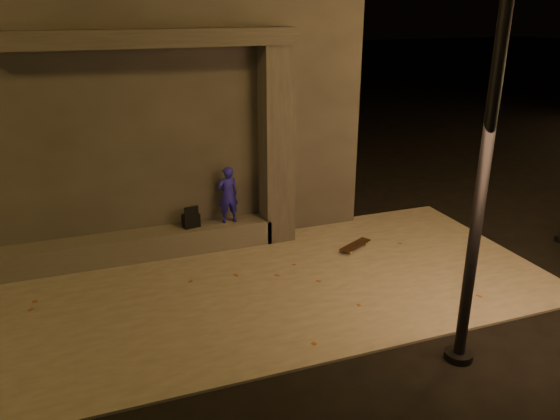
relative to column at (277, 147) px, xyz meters
name	(u,v)px	position (x,y,z in m)	size (l,w,h in m)	color
ground	(251,371)	(-1.70, -3.75, -1.84)	(120.00, 120.00, 0.00)	black
sidewalk	(213,295)	(-1.70, -1.75, -1.82)	(11.00, 4.40, 0.04)	#656059
building	(108,91)	(-2.70, 2.74, 0.77)	(9.00, 5.10, 5.22)	#363431
ledge	(104,250)	(-3.20, 0.00, -1.58)	(6.00, 0.55, 0.45)	#524F4A
column	(277,147)	(0.00, 0.00, 0.00)	(0.55, 0.55, 3.60)	#363431
canopy	(145,38)	(-2.20, 0.05, 1.94)	(5.00, 0.70, 0.28)	#363431
skateboarder	(228,195)	(-0.95, 0.00, -0.82)	(0.39, 0.25, 1.06)	#1E19A5
backpack	(191,219)	(-1.65, 0.00, -1.21)	(0.32, 0.24, 0.42)	black
skateboard	(355,245)	(1.18, -1.01, -1.73)	(0.75, 0.53, 0.08)	black
street_lamp_0	(505,15)	(0.89, -4.42, 2.33)	(0.36, 0.36, 7.36)	black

